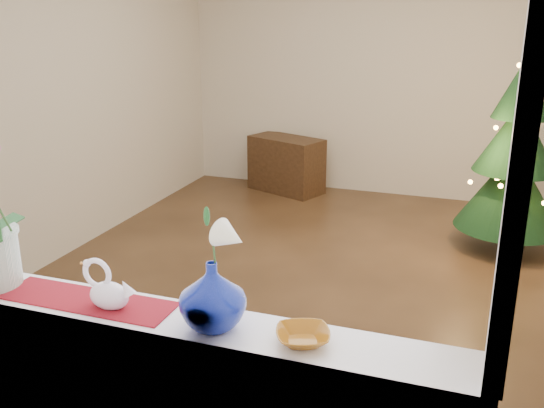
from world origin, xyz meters
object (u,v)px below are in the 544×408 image
(amber_dish, at_px, (303,337))
(side_table, at_px, (286,165))
(blue_vase, at_px, (212,291))
(xmas_tree, at_px, (515,156))
(paperweight, at_px, (217,318))
(swan, at_px, (108,286))

(amber_dish, xyz_separation_m, side_table, (-1.56, 4.59, -0.63))
(blue_vase, xyz_separation_m, xmas_tree, (1.09, 3.60, -0.25))
(paperweight, distance_m, xmas_tree, 3.75)
(xmas_tree, bearing_deg, swan, -112.81)
(blue_vase, distance_m, amber_dish, 0.35)
(amber_dish, height_order, xmas_tree, xmas_tree)
(swan, height_order, xmas_tree, xmas_tree)
(swan, bearing_deg, amber_dish, 20.29)
(blue_vase, bearing_deg, side_table, 105.07)
(side_table, bearing_deg, blue_vase, -53.31)
(amber_dish, xyz_separation_m, xmas_tree, (0.77, 3.59, -0.13))
(paperweight, height_order, side_table, paperweight)
(paperweight, distance_m, amber_dish, 0.31)
(swan, relative_size, amber_dish, 1.40)
(paperweight, bearing_deg, xmas_tree, 73.28)
(paperweight, bearing_deg, swan, -179.05)
(amber_dish, bearing_deg, xmas_tree, 77.97)
(swan, height_order, side_table, swan)
(blue_vase, height_order, paperweight, blue_vase)
(blue_vase, distance_m, paperweight, 0.11)
(paperweight, height_order, amber_dish, paperweight)
(xmas_tree, height_order, side_table, xmas_tree)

